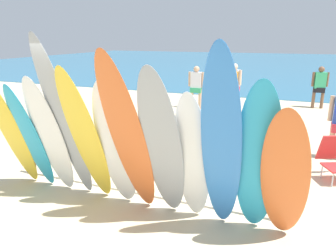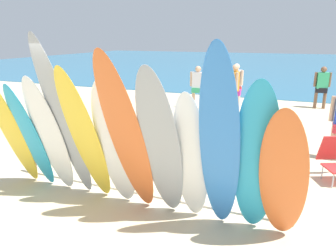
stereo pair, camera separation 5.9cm
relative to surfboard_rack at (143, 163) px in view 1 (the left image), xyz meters
The scene contains 20 objects.
ground 14.01m from the surfboard_rack, 90.00° to the left, with size 60.00×60.00×0.00m, color beige.
ocean_water 29.60m from the surfboard_rack, 90.00° to the left, with size 60.00×40.00×0.02m, color teal.
surfboard_rack is the anchor object (origin of this frame).
surfboard_yellow_0 2.30m from the surfboard_rack, 166.02° to the right, with size 0.51×0.06×2.23m, color yellow.
surfboard_teal_1 1.91m from the surfboard_rack, 164.05° to the right, with size 0.46×0.07×2.01m, color #289EC6.
surfboard_white_2 1.54m from the surfboard_rack, 159.16° to the right, with size 0.57×0.07×2.14m, color white.
surfboard_grey_3 1.38m from the surfboard_rack, 149.11° to the right, with size 0.46×0.06×2.79m, color #999EA3.
surfboard_yellow_4 1.02m from the surfboard_rack, 137.22° to the right, with size 0.52×0.06×2.38m, color yellow.
surfboard_white_5 0.70m from the surfboard_rack, 109.47° to the right, with size 0.57×0.08×2.14m, color white.
surfboard_orange_6 0.97m from the surfboard_rack, 79.09° to the right, with size 0.56×0.06×2.66m, color orange.
surfboard_grey_7 1.07m from the surfboard_rack, 47.32° to the right, with size 0.55×0.08×2.47m, color #999EA3.
surfboard_white_8 1.19m from the surfboard_rack, 28.35° to the right, with size 0.47×0.07×2.08m, color white.
surfboard_blue_9 1.71m from the surfboard_rack, 26.46° to the right, with size 0.50×0.07×2.72m, color #337AD1.
surfboard_teal_10 1.97m from the surfboard_rack, 16.49° to the right, with size 0.56×0.06×2.29m, color #289EC6.
surfboard_orange_11 2.26m from the surfboard_rack, 15.24° to the right, with size 0.57×0.08×2.03m, color orange.
beachgoer_strolling 9.04m from the surfboard_rack, 69.84° to the left, with size 0.58×0.28×1.55m.
beachgoer_photographing 7.58m from the surfboard_rack, 88.93° to the left, with size 0.56×0.37×1.63m.
beachgoer_by_water 6.45m from the surfboard_rack, 87.41° to the left, with size 0.44×0.59×1.69m.
beachgoer_midbeach 6.85m from the surfboard_rack, 99.19° to the left, with size 0.59×0.25×1.57m.
beach_chair_blue 3.58m from the surfboard_rack, 32.32° to the left, with size 0.72×0.80×0.83m.
Camera 1 is at (2.11, -4.30, 2.59)m, focal length 33.68 mm.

